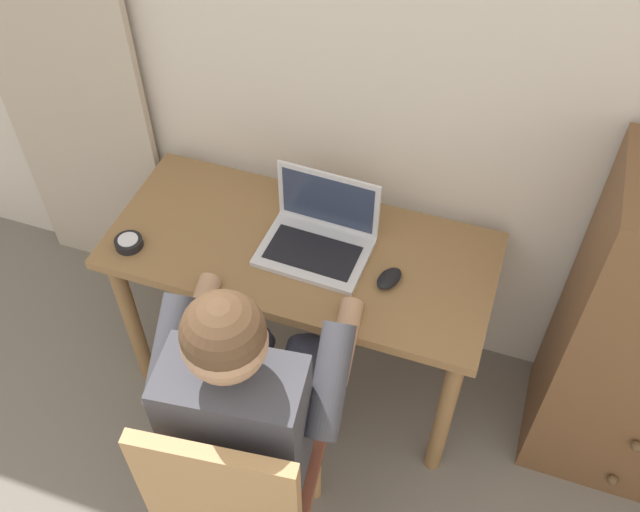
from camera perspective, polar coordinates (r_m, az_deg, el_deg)
wall_back at (r=2.16m, az=7.97°, el=15.39°), size 4.80×0.05×2.50m
curtain_panel at (r=2.65m, az=-20.67°, el=16.28°), size 0.61×0.03×2.26m
desk at (r=2.38m, az=-1.49°, el=-1.07°), size 1.25×0.56×0.71m
chair at (r=2.10m, az=-6.63°, el=-17.40°), size 0.46×0.45×0.90m
person_seated at (r=2.01m, az=-5.49°, el=-10.65°), size 0.57×0.61×1.21m
laptop at (r=2.27m, az=-0.09°, el=1.76°), size 0.35×0.26×0.24m
computer_mouse at (r=2.20m, az=5.53°, el=-1.79°), size 0.09×0.11×0.03m
desk_clock at (r=2.37m, az=-14.98°, el=1.04°), size 0.09×0.09×0.03m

